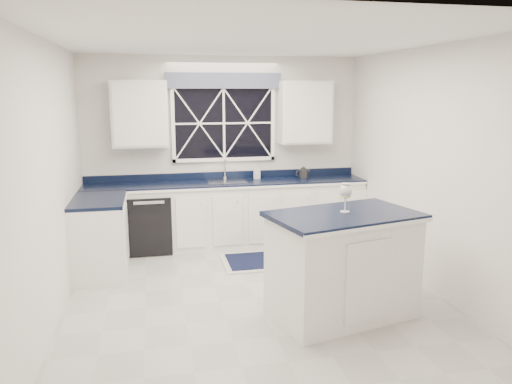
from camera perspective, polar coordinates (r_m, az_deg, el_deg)
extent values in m
plane|color=#B0AFAB|center=(5.54, -0.07, -12.05)|extent=(4.50, 4.50, 0.00)
cube|color=white|center=(7.34, -3.70, 4.75)|extent=(4.00, 0.10, 2.70)
cube|color=white|center=(7.21, -3.27, -2.64)|extent=(3.98, 0.60, 0.90)
cube|color=white|center=(6.40, -17.41, -5.02)|extent=(0.60, 1.00, 0.90)
cube|color=black|center=(7.11, -3.31, 1.03)|extent=(3.98, 0.64, 0.04)
cube|color=black|center=(7.15, -12.02, -3.35)|extent=(0.60, 0.58, 0.82)
cube|color=black|center=(7.28, -3.71, 7.85)|extent=(1.40, 0.02, 1.00)
cube|color=slate|center=(7.20, -3.70, 12.59)|extent=(1.65, 0.04, 0.22)
cube|color=white|center=(7.05, -13.16, 8.68)|extent=(0.75, 0.34, 0.90)
cube|color=white|center=(7.39, 5.60, 9.04)|extent=(0.75, 0.34, 0.90)
cylinder|color=silver|center=(7.32, -3.57, 1.64)|extent=(0.05, 0.05, 0.04)
cylinder|color=silver|center=(7.30, -3.59, 2.73)|extent=(0.02, 0.02, 0.28)
cylinder|color=silver|center=(7.19, -3.49, 3.64)|extent=(0.02, 0.18, 0.02)
cube|color=white|center=(5.05, 9.86, -8.46)|extent=(1.49, 1.08, 1.01)
cube|color=black|center=(4.89, 10.07, -2.65)|extent=(1.57, 1.16, 0.04)
cube|color=#B9B9B4|center=(6.68, 1.84, -7.78)|extent=(1.32, 0.80, 0.01)
cube|color=black|center=(6.67, 1.84, -7.70)|extent=(1.17, 0.66, 0.01)
cylinder|color=#2E2E31|center=(7.46, 5.44, 2.12)|extent=(0.17, 0.17, 0.12)
cone|color=#2E2E31|center=(7.45, 5.45, 2.76)|extent=(0.14, 0.14, 0.05)
torus|color=#2E2E31|center=(7.43, 4.92, 2.14)|extent=(0.10, 0.03, 0.10)
cylinder|color=#2E2E31|center=(7.50, 6.02, 2.28)|extent=(0.06, 0.02, 0.08)
cylinder|color=silver|center=(4.93, 10.13, -2.23)|extent=(0.09, 0.09, 0.01)
cylinder|color=silver|center=(4.91, 10.16, -1.33)|extent=(0.02, 0.02, 0.15)
ellipsoid|color=silver|center=(4.88, 10.21, 0.11)|extent=(0.12, 0.12, 0.15)
cylinder|color=#E9D87B|center=(4.89, 10.20, -0.20)|extent=(0.10, 0.10, 0.06)
imported|color=silver|center=(7.33, 0.10, 2.38)|extent=(0.11, 0.11, 0.22)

